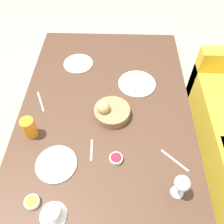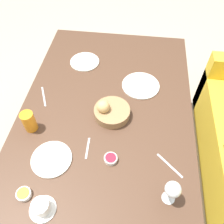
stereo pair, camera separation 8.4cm
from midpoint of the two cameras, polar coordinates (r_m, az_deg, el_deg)
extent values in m
plane|color=#A89E89|center=(2.15, -2.22, -11.33)|extent=(10.00, 10.00, 0.00)
cube|color=#4C3323|center=(1.53, -3.07, 1.36)|extent=(1.56, 1.07, 0.03)
cube|color=#4C3323|center=(2.38, -13.43, 9.31)|extent=(0.06, 0.06, 0.72)
cube|color=#4C3323|center=(2.34, 10.68, 8.90)|extent=(0.06, 0.06, 0.72)
cylinder|color=#99754C|center=(1.44, -1.67, -0.12)|extent=(0.22, 0.22, 0.05)
sphere|color=tan|center=(1.40, -3.81, 1.03)|extent=(0.08, 0.08, 0.08)
sphere|color=tan|center=(1.42, -3.67, 1.48)|extent=(0.06, 0.06, 0.06)
cylinder|color=silver|center=(1.81, -9.46, 11.36)|extent=(0.22, 0.22, 0.01)
cylinder|color=silver|center=(1.33, -15.07, -12.07)|extent=(0.22, 0.22, 0.01)
cylinder|color=silver|center=(1.64, 4.54, 6.76)|extent=(0.25, 0.25, 0.01)
cylinder|color=orange|center=(1.42, -20.91, -3.64)|extent=(0.07, 0.07, 0.13)
cylinder|color=silver|center=(1.26, 13.41, -18.36)|extent=(0.06, 0.06, 0.00)
cylinder|color=silver|center=(1.22, 13.77, -17.71)|extent=(0.01, 0.01, 0.07)
sphere|color=silver|center=(1.15, 14.50, -16.37)|extent=(0.08, 0.08, 0.08)
cylinder|color=white|center=(1.24, -15.95, -22.90)|extent=(0.13, 0.13, 0.01)
cylinder|color=white|center=(1.20, -16.34, -22.44)|extent=(0.08, 0.08, 0.06)
cylinder|color=white|center=(1.29, -0.92, -11.25)|extent=(0.07, 0.07, 0.02)
cylinder|color=#A3192D|center=(1.28, -0.93, -10.96)|extent=(0.06, 0.06, 0.00)
cylinder|color=white|center=(1.27, -20.58, -19.73)|extent=(0.07, 0.07, 0.02)
cylinder|color=#C67F28|center=(1.26, -20.77, -19.51)|extent=(0.06, 0.06, 0.00)
cube|color=#B7B7BC|center=(1.33, 13.02, -11.33)|extent=(0.13, 0.14, 0.00)
cube|color=#B7B7BC|center=(1.61, -18.24, 2.39)|extent=(0.17, 0.08, 0.00)
cube|color=#B7B7BC|center=(1.33, -6.76, -9.13)|extent=(0.13, 0.02, 0.00)
camera|label=1|loc=(0.04, -91.68, -2.13)|focal=38.00mm
camera|label=2|loc=(0.04, 88.32, 2.13)|focal=38.00mm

